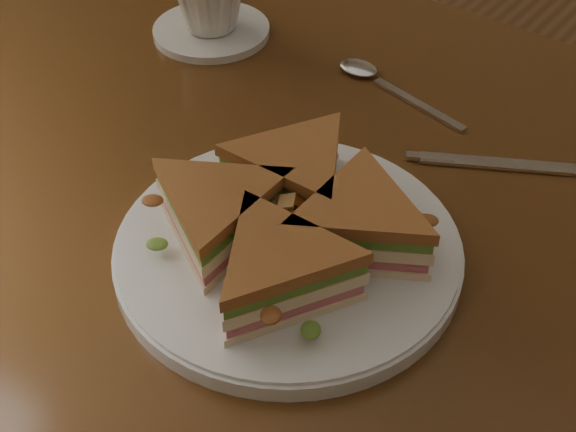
{
  "coord_description": "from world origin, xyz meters",
  "views": [
    {
      "loc": [
        0.34,
        -0.51,
        1.26
      ],
      "look_at": [
        0.04,
        -0.11,
        0.8
      ],
      "focal_mm": 50.0,
      "sensor_mm": 36.0,
      "label": 1
    }
  ],
  "objects": [
    {
      "name": "knife",
      "position": [
        0.13,
        0.13,
        0.75
      ],
      "size": [
        0.19,
        0.12,
        0.0
      ],
      "rotation": [
        0.0,
        0.0,
        0.51
      ],
      "color": "silver",
      "rests_on": "table"
    },
    {
      "name": "plate",
      "position": [
        0.04,
        -0.11,
        0.76
      ],
      "size": [
        0.31,
        0.31,
        0.02
      ],
      "primitive_type": "cylinder",
      "color": "white",
      "rests_on": "table"
    },
    {
      "name": "table",
      "position": [
        0.0,
        0.0,
        0.65
      ],
      "size": [
        1.2,
        0.8,
        0.75
      ],
      "color": "#3A200D",
      "rests_on": "ground"
    },
    {
      "name": "spoon",
      "position": [
        -0.06,
        0.18,
        0.75
      ],
      "size": [
        0.18,
        0.05,
        0.01
      ],
      "rotation": [
        0.0,
        0.0,
        -0.2
      ],
      "color": "silver",
      "rests_on": "table"
    },
    {
      "name": "crisps_mound",
      "position": [
        0.04,
        -0.11,
        0.79
      ],
      "size": [
        0.09,
        0.09,
        0.05
      ],
      "primitive_type": null,
      "color": "#BC5518",
      "rests_on": "plate"
    },
    {
      "name": "saucer",
      "position": [
        -0.28,
        0.15,
        0.76
      ],
      "size": [
        0.15,
        0.15,
        0.01
      ],
      "primitive_type": "cylinder",
      "color": "white",
      "rests_on": "table"
    },
    {
      "name": "sandwich_wedges",
      "position": [
        0.04,
        -0.11,
        0.8
      ],
      "size": [
        0.3,
        0.3,
        0.06
      ],
      "color": "#FFE6BC",
      "rests_on": "plate"
    }
  ]
}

